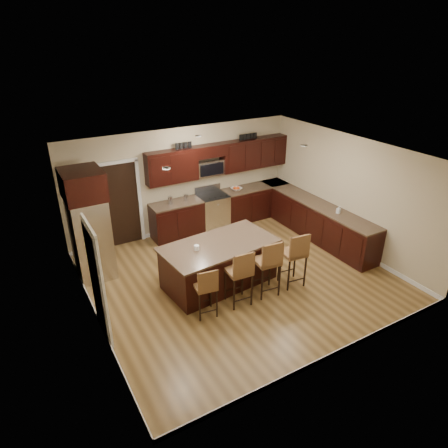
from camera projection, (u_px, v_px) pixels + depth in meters
floor at (239, 277)px, 8.58m from camera, size 6.00×6.00×0.00m
ceiling at (242, 155)px, 7.41m from camera, size 6.00×6.00×0.00m
wall_back at (183, 181)px, 10.14m from camera, size 6.00×0.00×6.00m
wall_left at (88, 259)px, 6.65m from camera, size 0.00×5.50×5.50m
wall_right at (349, 193)px, 9.34m from camera, size 0.00×5.50×5.50m
base_cabinets at (272, 215)px, 10.36m from camera, size 4.02×3.96×0.92m
upper_cabinets at (222, 158)px, 10.27m from camera, size 4.00×0.33×0.80m
range at (212, 211)px, 10.59m from camera, size 0.76×0.64×1.11m
microwave at (209, 168)px, 10.22m from camera, size 0.76×0.31×0.40m
doorway at (121, 205)px, 9.53m from camera, size 0.85×0.03×2.06m
pantry_door at (96, 284)px, 6.56m from camera, size 0.03×0.80×2.04m
letter_decor at (217, 141)px, 10.01m from camera, size 2.20×0.03×0.15m
island at (219, 265)px, 8.23m from camera, size 2.43×1.43×0.92m
stool_left at (206, 287)px, 7.15m from camera, size 0.43×0.43×1.02m
stool_mid at (240, 272)px, 7.42m from camera, size 0.47×0.47×1.17m
stool_right at (269, 262)px, 7.70m from camera, size 0.50×0.50×1.21m
refrigerator at (89, 223)px, 8.20m from camera, size 0.79×0.94×2.35m
floor_mat at (211, 254)px, 9.47m from camera, size 0.95×0.67×0.01m
fruit_bowl at (236, 189)px, 10.72m from camera, size 0.32×0.32×0.07m
soap_bottle at (339, 210)px, 9.33m from camera, size 0.10×0.10×0.18m
canister_tall at (170, 200)px, 9.83m from camera, size 0.12×0.12×0.20m
canister_short at (186, 198)px, 10.02m from camera, size 0.11×0.11×0.17m
island_jar at (197, 248)px, 7.77m from camera, size 0.10×0.10×0.10m
stool_extra at (295, 253)px, 7.99m from camera, size 0.50×0.50×1.21m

